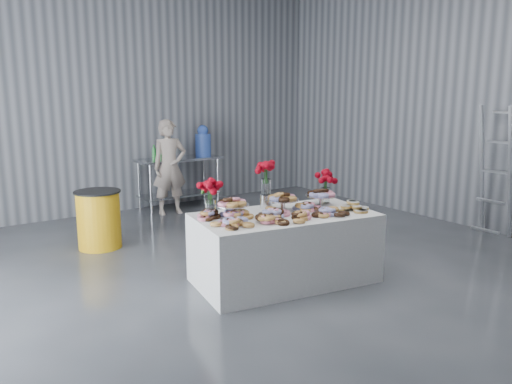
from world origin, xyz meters
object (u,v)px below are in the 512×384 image
(prep_table, at_px, (179,173))
(water_jug, at_px, (203,142))
(trash_barrel, at_px, (99,219))
(person, at_px, (170,167))
(stepladder, at_px, (496,172))
(display_table, at_px, (285,248))

(prep_table, relative_size, water_jug, 2.71)
(prep_table, height_order, trash_barrel, prep_table)
(trash_barrel, bearing_deg, person, 36.52)
(water_jug, xyz_separation_m, trash_barrel, (-2.43, -1.50, -0.76))
(person, relative_size, stepladder, 0.85)
(person, bearing_deg, trash_barrel, -136.46)
(display_table, xyz_separation_m, trash_barrel, (-1.25, 2.35, 0.01))
(display_table, bearing_deg, trash_barrel, 117.90)
(water_jug, distance_m, trash_barrel, 2.96)
(water_jug, bearing_deg, trash_barrel, -148.39)
(display_table, height_order, water_jug, water_jug)
(water_jug, bearing_deg, display_table, -107.13)
(display_table, height_order, trash_barrel, trash_barrel)
(person, distance_m, trash_barrel, 2.05)
(display_table, xyz_separation_m, person, (0.37, 3.55, 0.42))
(prep_table, height_order, water_jug, water_jug)
(stepladder, bearing_deg, person, 128.63)
(stepladder, bearing_deg, prep_table, 123.67)
(display_table, xyz_separation_m, water_jug, (1.19, 3.85, 0.77))
(prep_table, relative_size, person, 0.94)
(water_jug, relative_size, trash_barrel, 0.72)
(prep_table, distance_m, stepladder, 5.07)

